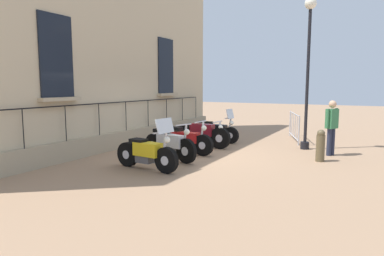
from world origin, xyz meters
TOP-DOWN VIEW (x-y plane):
  - ground_plane at (0.00, 0.00)m, footprint 60.00×60.00m
  - building_facade at (-2.94, 0.00)m, footprint 0.82×12.31m
  - motorcycle_yellow at (-0.01, -2.31)m, footprint 1.92×0.71m
  - motorcycle_white at (-0.13, -1.06)m, footprint 2.00×0.80m
  - motorcycle_red at (-0.27, -0.06)m, footprint 2.14×0.63m
  - motorcycle_maroon at (-0.27, 1.21)m, footprint 2.22×0.61m
  - motorcycle_black at (-0.30, 2.33)m, footprint 2.08×0.57m
  - lamppost at (2.96, 2.44)m, footprint 0.37×0.37m
  - crowd_barrier at (2.26, 4.09)m, footprint 0.81×2.17m
  - bollard at (3.67, 0.72)m, footprint 0.24×0.24m
  - pedestrian_standing at (3.83, 1.74)m, footprint 0.36×0.48m

SIDE VIEW (x-z plane):
  - ground_plane at x=0.00m, z-range 0.00..0.00m
  - motorcycle_red at x=-0.27m, z-range -0.11..0.93m
  - motorcycle_black at x=-0.30m, z-range -0.21..1.05m
  - motorcycle_yellow at x=-0.01m, z-range -0.24..1.09m
  - motorcycle_white at x=-0.13m, z-range -0.09..0.97m
  - motorcycle_maroon at x=-0.27m, z-range -0.01..0.90m
  - bollard at x=3.67m, z-range 0.00..0.89m
  - crowd_barrier at x=2.26m, z-range 0.04..1.09m
  - pedestrian_standing at x=3.83m, z-range 0.11..1.76m
  - lamppost at x=2.96m, z-range 0.57..5.42m
  - building_facade at x=-2.94m, z-range -0.09..7.71m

